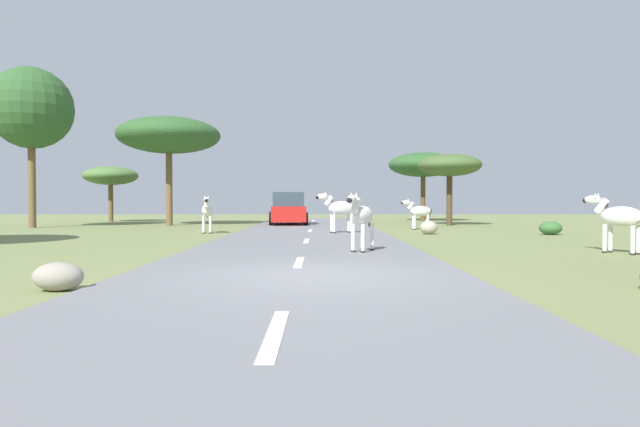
{
  "coord_description": "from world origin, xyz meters",
  "views": [
    {
      "loc": [
        0.08,
        -9.11,
        1.3
      ],
      "look_at": [
        0.12,
        12.08,
        0.82
      ],
      "focal_mm": 30.56,
      "sensor_mm": 36.0,
      "label": 1
    }
  ],
  "objects_px": {
    "bush_1": "(549,228)",
    "rock_0": "(57,277)",
    "zebra_2": "(418,211)",
    "tree_1": "(30,109)",
    "tree_5": "(448,166)",
    "car_0": "(287,210)",
    "tree_3": "(168,136)",
    "rock_2": "(428,227)",
    "zebra_0": "(361,216)",
    "zebra_3": "(338,208)",
    "zebra_1": "(206,211)",
    "tree_2": "(422,165)",
    "zebra_4": "(617,217)",
    "tree_4": "(109,176)"
  },
  "relations": [
    {
      "from": "bush_1",
      "to": "rock_0",
      "type": "bearing_deg",
      "value": -133.82
    },
    {
      "from": "zebra_2",
      "to": "tree_1",
      "type": "xyz_separation_m",
      "value": [
        -18.69,
        1.73,
        5.0
      ]
    },
    {
      "from": "zebra_2",
      "to": "tree_5",
      "type": "xyz_separation_m",
      "value": [
        2.42,
        4.26,
        2.37
      ]
    },
    {
      "from": "car_0",
      "to": "tree_3",
      "type": "distance_m",
      "value": 7.51
    },
    {
      "from": "zebra_2",
      "to": "rock_2",
      "type": "bearing_deg",
      "value": 168.12
    },
    {
      "from": "zebra_0",
      "to": "zebra_2",
      "type": "relative_size",
      "value": 0.98
    },
    {
      "from": "tree_3",
      "to": "bush_1",
      "type": "bearing_deg",
      "value": -25.36
    },
    {
      "from": "zebra_3",
      "to": "rock_0",
      "type": "height_order",
      "value": "zebra_3"
    },
    {
      "from": "tree_3",
      "to": "rock_0",
      "type": "bearing_deg",
      "value": -78.59
    },
    {
      "from": "zebra_1",
      "to": "tree_2",
      "type": "xyz_separation_m",
      "value": [
        11.35,
        13.61,
        2.76
      ]
    },
    {
      "from": "zebra_1",
      "to": "tree_1",
      "type": "distance_m",
      "value": 11.71
    },
    {
      "from": "tree_1",
      "to": "rock_0",
      "type": "distance_m",
      "value": 22.24
    },
    {
      "from": "zebra_0",
      "to": "zebra_4",
      "type": "height_order",
      "value": "zebra_4"
    },
    {
      "from": "bush_1",
      "to": "tree_5",
      "type": "bearing_deg",
      "value": 104.02
    },
    {
      "from": "zebra_2",
      "to": "rock_2",
      "type": "distance_m",
      "value": 3.57
    },
    {
      "from": "zebra_2",
      "to": "rock_2",
      "type": "height_order",
      "value": "zebra_2"
    },
    {
      "from": "zebra_3",
      "to": "zebra_4",
      "type": "bearing_deg",
      "value": -158.98
    },
    {
      "from": "zebra_0",
      "to": "tree_5",
      "type": "bearing_deg",
      "value": -85.5
    },
    {
      "from": "zebra_3",
      "to": "tree_3",
      "type": "distance_m",
      "value": 12.39
    },
    {
      "from": "zebra_4",
      "to": "tree_5",
      "type": "relative_size",
      "value": 0.4
    },
    {
      "from": "car_0",
      "to": "zebra_2",
      "type": "bearing_deg",
      "value": -41.12
    },
    {
      "from": "zebra_0",
      "to": "rock_2",
      "type": "height_order",
      "value": "zebra_0"
    },
    {
      "from": "car_0",
      "to": "tree_4",
      "type": "relative_size",
      "value": 1.27
    },
    {
      "from": "zebra_4",
      "to": "car_0",
      "type": "bearing_deg",
      "value": 86.4
    },
    {
      "from": "zebra_3",
      "to": "tree_4",
      "type": "height_order",
      "value": "tree_4"
    },
    {
      "from": "tree_2",
      "to": "bush_1",
      "type": "distance_m",
      "value": 15.09
    },
    {
      "from": "tree_1",
      "to": "tree_2",
      "type": "distance_m",
      "value": 22.85
    },
    {
      "from": "tree_2",
      "to": "zebra_2",
      "type": "bearing_deg",
      "value": -101.69
    },
    {
      "from": "bush_1",
      "to": "rock_2",
      "type": "distance_m",
      "value": 4.69
    },
    {
      "from": "zebra_0",
      "to": "bush_1",
      "type": "relative_size",
      "value": 1.69
    },
    {
      "from": "tree_2",
      "to": "rock_0",
      "type": "relative_size",
      "value": 6.21
    },
    {
      "from": "bush_1",
      "to": "tree_2",
      "type": "bearing_deg",
      "value": 98.69
    },
    {
      "from": "zebra_4",
      "to": "bush_1",
      "type": "xyz_separation_m",
      "value": [
        1.57,
        7.64,
        -0.64
      ]
    },
    {
      "from": "zebra_3",
      "to": "bush_1",
      "type": "height_order",
      "value": "zebra_3"
    },
    {
      "from": "zebra_2",
      "to": "zebra_4",
      "type": "distance_m",
      "value": 11.82
    },
    {
      "from": "zebra_2",
      "to": "rock_2",
      "type": "relative_size",
      "value": 2.15
    },
    {
      "from": "zebra_4",
      "to": "tree_1",
      "type": "distance_m",
      "value": 25.75
    },
    {
      "from": "zebra_0",
      "to": "tree_4",
      "type": "bearing_deg",
      "value": -30.6
    },
    {
      "from": "zebra_3",
      "to": "car_0",
      "type": "height_order",
      "value": "car_0"
    },
    {
      "from": "zebra_2",
      "to": "zebra_3",
      "type": "xyz_separation_m",
      "value": [
        -3.78,
        -3.5,
        0.18
      ]
    },
    {
      "from": "zebra_4",
      "to": "tree_2",
      "type": "bearing_deg",
      "value": 58.53
    },
    {
      "from": "tree_1",
      "to": "tree_3",
      "type": "height_order",
      "value": "tree_1"
    },
    {
      "from": "zebra_3",
      "to": "tree_3",
      "type": "bearing_deg",
      "value": 29.98
    },
    {
      "from": "rock_2",
      "to": "bush_1",
      "type": "bearing_deg",
      "value": -3.82
    },
    {
      "from": "zebra_0",
      "to": "zebra_2",
      "type": "distance_m",
      "value": 12.01
    },
    {
      "from": "tree_1",
      "to": "tree_4",
      "type": "bearing_deg",
      "value": 83.68
    },
    {
      "from": "tree_5",
      "to": "bush_1",
      "type": "xyz_separation_m",
      "value": [
        2.02,
        -8.09,
        -2.95
      ]
    },
    {
      "from": "zebra_0",
      "to": "zebra_2",
      "type": "height_order",
      "value": "zebra_0"
    },
    {
      "from": "zebra_0",
      "to": "tree_5",
      "type": "relative_size",
      "value": 0.38
    },
    {
      "from": "zebra_1",
      "to": "tree_2",
      "type": "distance_m",
      "value": 17.94
    }
  ]
}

